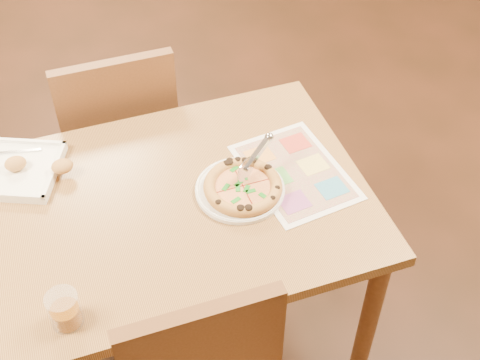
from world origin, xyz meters
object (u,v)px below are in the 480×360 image
object	(u,v)px
dining_table	(156,226)
appetizer_tray	(3,169)
chair_far	(118,122)
pizza	(243,187)
pizza_cutter	(254,159)
menu	(295,172)
plate	(240,190)
glass_tumbler	(65,311)

from	to	relation	value
dining_table	appetizer_tray	xyz separation A→B (m)	(-0.40, 0.30, 0.10)
chair_far	pizza	distance (m)	0.71
pizza_cutter	menu	world-z (taller)	pizza_cutter
plate	pizza	xyz separation A→B (m)	(0.01, -0.01, 0.02)
chair_far	pizza	size ratio (longest dim) A/B	1.96
plate	menu	bearing A→B (deg)	6.42
pizza	appetizer_tray	size ratio (longest dim) A/B	0.55
plate	pizza_cutter	bearing A→B (deg)	33.66
dining_table	appetizer_tray	world-z (taller)	appetizer_tray
plate	glass_tumbler	bearing A→B (deg)	-153.12
appetizer_tray	dining_table	bearing A→B (deg)	-36.15
glass_tumbler	plate	bearing A→B (deg)	26.88
appetizer_tray	glass_tumbler	distance (m)	0.62
chair_far	appetizer_tray	distance (m)	0.54
dining_table	pizza_cutter	size ratio (longest dim) A/B	9.21
chair_far	plate	distance (m)	0.70
glass_tumbler	chair_far	bearing A→B (deg)	71.75
dining_table	chair_far	distance (m)	0.61
plate	menu	size ratio (longest dim) A/B	0.69
pizza_cutter	menu	size ratio (longest dim) A/B	0.36
chair_far	pizza_cutter	size ratio (longest dim) A/B	3.33
chair_far	menu	size ratio (longest dim) A/B	1.19
dining_table	chair_far	world-z (taller)	chair_far
pizza	appetizer_tray	xyz separation A→B (m)	(-0.68, 0.33, -0.01)
pizza_cutter	appetizer_tray	bearing A→B (deg)	125.02
glass_tumbler	menu	bearing A→B (deg)	22.21
menu	pizza_cutter	bearing A→B (deg)	172.82
pizza	menu	distance (m)	0.19
dining_table	appetizer_tray	bearing A→B (deg)	143.85
chair_far	plate	xyz separation A→B (m)	(0.27, -0.63, 0.16)
chair_far	pizza	bearing A→B (deg)	113.28
dining_table	pizza_cutter	world-z (taller)	pizza_cutter
plate	dining_table	bearing A→B (deg)	174.72
dining_table	plate	size ratio (longest dim) A/B	4.76
appetizer_tray	plate	bearing A→B (deg)	-25.50
dining_table	menu	distance (m)	0.46
chair_far	dining_table	bearing A→B (deg)	90.00
pizza_cutter	glass_tumbler	xyz separation A→B (m)	(-0.63, -0.33, -0.04)
chair_far	pizza	xyz separation A→B (m)	(0.27, -0.63, 0.18)
plate	menu	world-z (taller)	plate
dining_table	pizza_cutter	distance (m)	0.37
dining_table	pizza_cutter	bearing A→B (deg)	2.37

